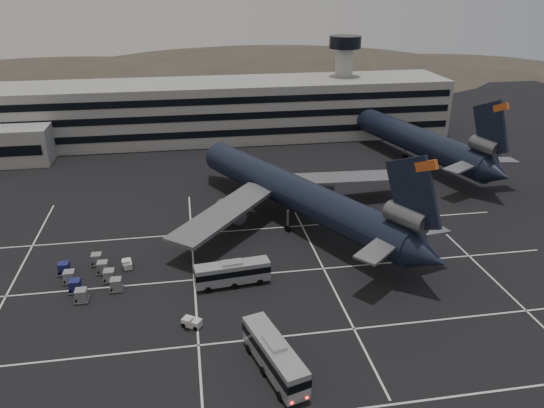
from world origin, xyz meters
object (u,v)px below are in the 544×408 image
(trijet_main, at_px, (298,194))
(uld_cluster, at_px, (90,276))
(bus_far, at_px, (232,272))
(tug_a, at_px, (127,264))
(bus_near, at_px, (274,355))

(trijet_main, height_order, uld_cluster, trijet_main)
(bus_far, relative_size, tug_a, 4.30)
(tug_a, distance_m, uld_cluster, 5.51)
(tug_a, relative_size, uld_cluster, 0.20)
(tug_a, bearing_deg, trijet_main, 10.79)
(trijet_main, relative_size, bus_far, 5.27)
(trijet_main, xyz_separation_m, bus_near, (-9.85, -34.68, -3.09))
(trijet_main, bearing_deg, bus_far, -153.22)
(uld_cluster, bearing_deg, tug_a, 31.97)
(trijet_main, height_order, tug_a, trijet_main)
(bus_near, relative_size, bus_far, 1.13)
(tug_a, height_order, uld_cluster, uld_cluster)
(trijet_main, height_order, bus_far, trijet_main)
(trijet_main, relative_size, bus_near, 4.67)
(bus_near, xyz_separation_m, bus_far, (-2.60, 17.48, -0.24))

